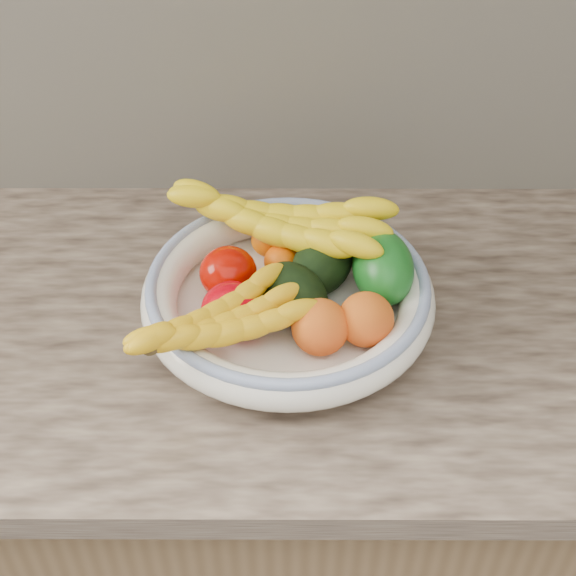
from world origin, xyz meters
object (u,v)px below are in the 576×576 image
at_px(green_mango, 383,267).
at_px(banana_bunch_front, 219,327).
at_px(fruit_bowl, 288,294).
at_px(banana_bunch_back, 278,226).

xyz_separation_m(green_mango, banana_bunch_front, (-0.21, -0.12, 0.01)).
relative_size(fruit_bowl, green_mango, 3.17).
distance_m(fruit_bowl, banana_bunch_front, 0.13).
distance_m(banana_bunch_back, banana_bunch_front, 0.20).
bearing_deg(banana_bunch_back, banana_bunch_front, -91.95).
bearing_deg(fruit_bowl, banana_bunch_front, -130.90).
distance_m(green_mango, banana_bunch_back, 0.16).
xyz_separation_m(banana_bunch_back, banana_bunch_front, (-0.07, -0.19, -0.01)).
relative_size(banana_bunch_back, banana_bunch_front, 1.32).
bearing_deg(fruit_bowl, banana_bunch_back, 98.54).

